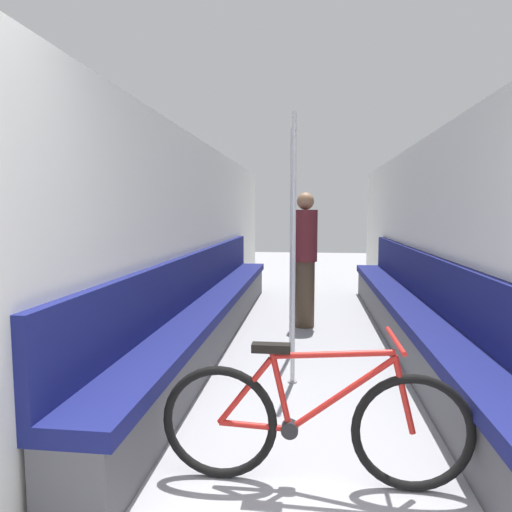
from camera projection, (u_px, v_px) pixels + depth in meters
wall_left at (189, 240)px, 4.96m from camera, size 0.10×11.03×2.24m
wall_right at (438, 242)px, 4.65m from camera, size 0.10×11.03×2.24m
bench_seat_row_left at (213, 310)px, 5.09m from camera, size 0.43×6.30×0.99m
bench_seat_row_right at (409, 315)px, 4.83m from camera, size 0.43×6.30×0.99m
bicycle at (313, 423)px, 2.37m from camera, size 1.62×0.46×0.80m
grab_pole_near at (292, 247)px, 4.47m from camera, size 0.08×0.08×2.22m
grab_pole_far at (293, 254)px, 3.72m from camera, size 0.08×0.08×2.22m
passenger_standing at (305, 258)px, 5.60m from camera, size 0.30×0.30×1.66m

